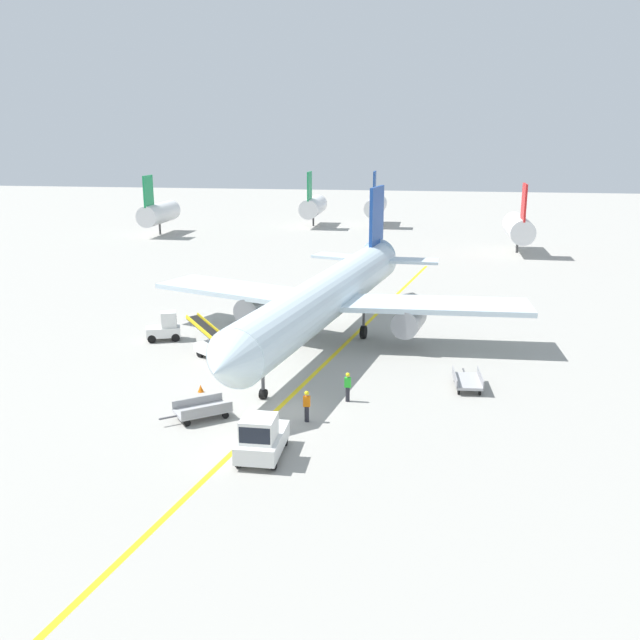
{
  "coord_description": "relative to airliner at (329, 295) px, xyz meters",
  "views": [
    {
      "loc": [
        7.56,
        -34.72,
        14.65
      ],
      "look_at": [
        0.54,
        10.06,
        2.5
      ],
      "focal_mm": 39.43,
      "sensor_mm": 36.0,
      "label": 1
    }
  ],
  "objects": [
    {
      "name": "belt_loader_forward_hold",
      "position": [
        -6.65,
        -5.35,
        -2.64
      ],
      "size": [
        4.75,
        4.0,
        2.59
      ],
      "color": "silver",
      "rests_on": "ground"
    },
    {
      "name": "taxi_line_yellow",
      "position": [
        -0.09,
        -8.59,
        -3.41
      ],
      "size": [
        13.91,
        78.88,
        0.01
      ],
      "primitive_type": "cube",
      "rotation": [
        0.0,
        0.0,
        -0.17
      ],
      "color": "yellow",
      "rests_on": "ground"
    },
    {
      "name": "distant_aircraft_far_right",
      "position": [
        17.83,
        41.7,
        -0.2
      ],
      "size": [
        3.0,
        10.1,
        8.8
      ],
      "color": "silver",
      "rests_on": "ground"
    },
    {
      "name": "baggage_tug_near_wing",
      "position": [
        -11.77,
        -1.62,
        -2.49
      ],
      "size": [
        2.71,
        2.09,
        2.1
      ],
      "color": "silver",
      "rests_on": "ground"
    },
    {
      "name": "distant_aircraft_far_left",
      "position": [
        -32.49,
        50.19,
        -0.2
      ],
      "size": [
        3.0,
        10.1,
        8.8
      ],
      "color": "silver",
      "rests_on": "ground"
    },
    {
      "name": "ground_crew_marshaller",
      "position": [
        0.96,
        -14.71,
        -2.51
      ],
      "size": [
        0.36,
        0.24,
        1.7
      ],
      "color": "#26262D",
      "rests_on": "ground"
    },
    {
      "name": "baggage_cart_empty_trailing",
      "position": [
        9.48,
        -8.37,
        -2.95
      ],
      "size": [
        1.75,
        3.81,
        0.94
      ],
      "color": "#A5A5A8",
      "rests_on": "ground"
    },
    {
      "name": "safety_cone_nose_right",
      "position": [
        -5.19,
        1.65,
        -3.2
      ],
      "size": [
        0.36,
        0.36,
        0.44
      ],
      "primitive_type": "cone",
      "color": "orange",
      "rests_on": "ground"
    },
    {
      "name": "distant_aircraft_mid_right",
      "position": [
        -1.86,
        65.88,
        -0.2
      ],
      "size": [
        3.0,
        10.1,
        8.8
      ],
      "color": "silver",
      "rests_on": "ground"
    },
    {
      "name": "distant_aircraft_mid_left",
      "position": [
        -11.67,
        63.2,
        -0.2
      ],
      "size": [
        3.0,
        10.1,
        8.8
      ],
      "color": "silver",
      "rests_on": "ground"
    },
    {
      "name": "ground_crew_wing_walker",
      "position": [
        2.73,
        -11.55,
        -2.51
      ],
      "size": [
        0.36,
        0.24,
        1.7
      ],
      "color": "#26262D",
      "rests_on": "ground"
    },
    {
      "name": "pushback_tug",
      "position": [
        -0.39,
        -19.22,
        -2.42
      ],
      "size": [
        1.92,
        3.61,
        2.2
      ],
      "color": "silver",
      "rests_on": "ground"
    },
    {
      "name": "ground_plane",
      "position": [
        -0.63,
        -13.59,
        -3.42
      ],
      "size": [
        300.0,
        300.0,
        0.0
      ],
      "primitive_type": "plane",
      "color": "#9E9B93"
    },
    {
      "name": "safety_cone_nose_left",
      "position": [
        -5.9,
        -11.42,
        -3.2
      ],
      "size": [
        0.36,
        0.36,
        0.44
      ],
      "primitive_type": "cone",
      "color": "orange",
      "rests_on": "ground"
    },
    {
      "name": "airliner",
      "position": [
        0.0,
        0.0,
        0.0
      ],
      "size": [
        28.19,
        35.23,
        10.1
      ],
      "color": "silver",
      "rests_on": "ground"
    },
    {
      "name": "baggage_cart_loaded",
      "position": [
        -4.57,
        -15.16,
        -2.95
      ],
      "size": [
        3.46,
        2.95,
        0.94
      ],
      "color": "#A5A5A8",
      "rests_on": "ground"
    }
  ]
}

